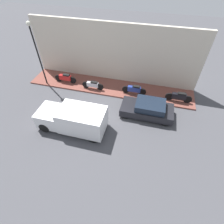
% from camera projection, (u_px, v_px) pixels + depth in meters
% --- Properties ---
extents(ground_plane, '(60.00, 60.00, 0.00)m').
position_uv_depth(ground_plane, '(92.00, 127.00, 12.61)').
color(ground_plane, '#47474C').
extents(sidewalk, '(2.52, 14.82, 0.12)m').
position_uv_depth(sidewalk, '(110.00, 87.00, 16.01)').
color(sidewalk, brown).
rests_on(sidewalk, ground_plane).
extents(building_facade, '(0.30, 14.82, 5.22)m').
position_uv_depth(building_facade, '(114.00, 54.00, 15.20)').
color(building_facade, beige).
rests_on(building_facade, ground_plane).
extents(parked_car, '(1.83, 3.89, 1.23)m').
position_uv_depth(parked_car, '(148.00, 109.00, 13.12)').
color(parked_car, black).
rests_on(parked_car, ground_plane).
extents(delivery_van, '(1.88, 4.75, 1.82)m').
position_uv_depth(delivery_van, '(73.00, 119.00, 11.93)').
color(delivery_van, white).
rests_on(delivery_van, ground_plane).
extents(motorcycle_black, '(0.30, 2.11, 0.87)m').
position_uv_depth(motorcycle_black, '(179.00, 97.00, 14.16)').
color(motorcycle_black, black).
rests_on(motorcycle_black, sidewalk).
extents(motorcycle_blue, '(0.30, 2.06, 0.85)m').
position_uv_depth(motorcycle_blue, '(134.00, 89.00, 14.87)').
color(motorcycle_blue, navy).
rests_on(motorcycle_blue, sidewalk).
extents(scooter_silver, '(0.30, 1.95, 0.78)m').
position_uv_depth(scooter_silver, '(93.00, 85.00, 15.41)').
color(scooter_silver, '#B7B7BF').
rests_on(scooter_silver, sidewalk).
extents(motorcycle_red, '(0.30, 2.07, 0.86)m').
position_uv_depth(motorcycle_red, '(65.00, 78.00, 16.13)').
color(motorcycle_red, '#B21E1E').
rests_on(motorcycle_red, sidewalk).
extents(streetlamp, '(0.35, 0.35, 5.39)m').
position_uv_depth(streetlamp, '(35.00, 46.00, 13.88)').
color(streetlamp, black).
rests_on(streetlamp, sidewalk).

